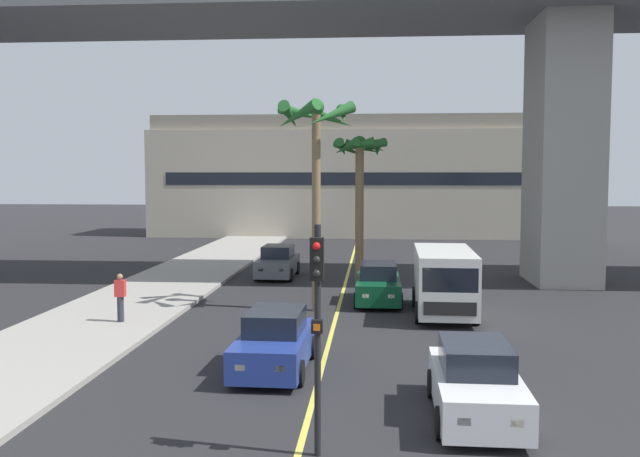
% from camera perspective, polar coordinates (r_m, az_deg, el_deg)
% --- Properties ---
extents(sidewalk_left, '(4.80, 80.00, 0.15)m').
position_cam_1_polar(sidewalk_left, '(22.06, -21.02, -8.97)').
color(sidewalk_left, '#9E9991').
rests_on(sidewalk_left, ground).
extents(lane_stripe_center, '(0.14, 56.00, 0.01)m').
position_cam_1_polar(lane_stripe_center, '(27.84, 1.63, -6.06)').
color(lane_stripe_center, '#DBCC4C').
rests_on(lane_stripe_center, ground).
extents(bridge_overpass, '(64.20, 8.00, 16.44)m').
position_cam_1_polar(bridge_overpass, '(34.25, 3.99, 17.58)').
color(bridge_overpass, slate).
rests_on(bridge_overpass, ground).
extents(pier_building_backdrop, '(33.92, 8.04, 9.76)m').
position_cam_1_polar(pier_building_backdrop, '(58.59, 3.20, 4.20)').
color(pier_building_backdrop, '#BCB29E').
rests_on(pier_building_backdrop, ground).
extents(car_queue_front, '(1.87, 4.12, 1.56)m').
position_cam_1_polar(car_queue_front, '(34.58, -3.47, -2.79)').
color(car_queue_front, '#4C5156').
rests_on(car_queue_front, ground).
extents(car_queue_second, '(1.88, 4.13, 1.56)m').
position_cam_1_polar(car_queue_second, '(15.31, 12.58, -12.22)').
color(car_queue_second, white).
rests_on(car_queue_second, ground).
extents(car_queue_third, '(1.91, 4.14, 1.56)m').
position_cam_1_polar(car_queue_third, '(18.39, -3.71, -9.28)').
color(car_queue_third, navy).
rests_on(car_queue_third, ground).
extents(car_queue_fourth, '(1.84, 4.10, 1.56)m').
position_cam_1_polar(car_queue_fourth, '(27.79, 4.76, -4.59)').
color(car_queue_fourth, '#0C4728').
rests_on(car_queue_fourth, ground).
extents(delivery_van, '(2.25, 5.29, 2.36)m').
position_cam_1_polar(delivery_van, '(25.61, 10.09, -4.14)').
color(delivery_van, silver).
rests_on(delivery_van, ground).
extents(traffic_light_median_near, '(0.24, 0.37, 4.20)m').
position_cam_1_polar(traffic_light_median_near, '(12.46, -0.22, -6.53)').
color(traffic_light_median_near, black).
rests_on(traffic_light_median_near, ground).
extents(palm_tree_near_median, '(2.69, 2.70, 6.88)m').
position_cam_1_polar(palm_tree_near_median, '(33.18, 3.24, 5.16)').
color(palm_tree_near_median, brown).
rests_on(palm_tree_near_median, ground).
extents(palm_tree_mid_median, '(3.04, 3.12, 7.83)m').
position_cam_1_polar(palm_tree_mid_median, '(25.82, -0.34, 7.38)').
color(palm_tree_mid_median, brown).
rests_on(palm_tree_mid_median, ground).
extents(pedestrian_mid_block, '(0.34, 0.22, 1.62)m').
position_cam_1_polar(pedestrian_mid_block, '(24.39, -15.97, -5.37)').
color(pedestrian_mid_block, '#2D2D38').
rests_on(pedestrian_mid_block, sidewalk_left).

